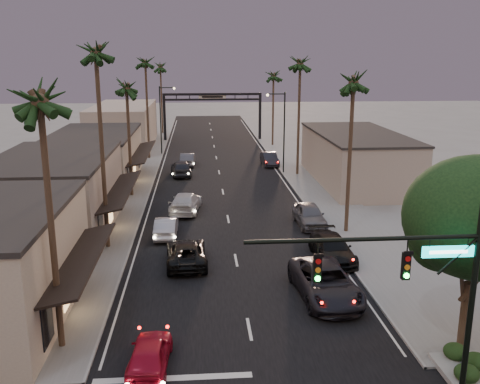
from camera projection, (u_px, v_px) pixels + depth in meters
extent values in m
plane|color=slate|center=(221.00, 185.00, 54.75)|extent=(200.00, 200.00, 0.00)
cube|color=black|center=(219.00, 174.00, 59.58)|extent=(14.00, 120.00, 0.02)
cube|color=slate|center=(140.00, 163.00, 65.61)|extent=(5.00, 92.00, 0.12)
cube|color=slate|center=(293.00, 161.00, 67.05)|extent=(5.00, 92.00, 0.12)
cube|color=gray|center=(54.00, 196.00, 39.56)|extent=(8.00, 14.00, 5.50)
cube|color=tan|center=(95.00, 159.00, 55.08)|extent=(8.00, 16.00, 5.00)
cube|color=gray|center=(124.00, 126.00, 77.17)|extent=(8.00, 20.00, 6.00)
cube|color=gray|center=(356.00, 159.00, 55.20)|extent=(8.00, 18.00, 5.00)
cylinder|color=black|center=(471.00, 306.00, 19.59)|extent=(0.22, 0.22, 7.80)
cylinder|color=black|center=(364.00, 239.00, 18.60)|extent=(8.40, 0.16, 0.16)
cube|color=black|center=(317.00, 269.00, 18.74)|extent=(0.28, 0.22, 1.00)
cube|color=black|center=(406.00, 266.00, 18.99)|extent=(0.28, 0.22, 1.00)
cube|color=#0DC1C4|center=(448.00, 252.00, 18.98)|extent=(1.90, 0.08, 0.42)
cylinder|color=#38281C|center=(466.00, 316.00, 23.68)|extent=(0.52, 0.52, 3.20)
ellipsoid|color=black|center=(477.00, 217.00, 22.54)|extent=(6.20, 6.20, 5.20)
sphere|color=black|center=(441.00, 240.00, 23.33)|extent=(2.80, 2.80, 2.80)
cube|color=gray|center=(466.00, 375.00, 22.08)|extent=(2.20, 2.60, 0.24)
cube|color=black|center=(165.00, 118.00, 82.31)|extent=(0.40, 0.40, 7.00)
cube|color=black|center=(260.00, 117.00, 83.43)|extent=(0.40, 0.40, 7.00)
cube|color=black|center=(212.00, 94.00, 81.98)|extent=(15.20, 0.35, 0.35)
cube|color=black|center=(212.00, 99.00, 82.18)|extent=(15.20, 0.30, 0.30)
cube|color=beige|center=(212.00, 97.00, 82.06)|extent=(4.20, 0.12, 1.00)
cylinder|color=black|center=(284.00, 133.00, 59.02)|extent=(0.16, 0.16, 9.00)
cylinder|color=black|center=(276.00, 94.00, 57.88)|extent=(2.00, 0.12, 0.12)
sphere|color=#FFD899|center=(268.00, 95.00, 57.84)|extent=(0.30, 0.30, 0.30)
cylinder|color=black|center=(161.00, 121.00, 70.48)|extent=(0.16, 0.16, 9.00)
cylinder|color=black|center=(167.00, 88.00, 69.50)|extent=(2.00, 0.12, 0.12)
sphere|color=#FFD899|center=(174.00, 88.00, 69.59)|extent=(0.30, 0.30, 0.30)
cylinder|color=#38281C|center=(52.00, 232.00, 22.79)|extent=(0.28, 0.28, 11.00)
sphere|color=black|center=(38.00, 87.00, 21.29)|extent=(3.20, 3.20, 3.20)
cylinder|color=#38281C|center=(102.00, 155.00, 35.11)|extent=(0.28, 0.28, 13.00)
sphere|color=black|center=(95.00, 43.00, 33.35)|extent=(3.20, 3.20, 3.20)
cylinder|color=#38281C|center=(129.00, 144.00, 49.00)|extent=(0.28, 0.28, 10.00)
sphere|color=black|center=(126.00, 81.00, 47.62)|extent=(3.20, 3.20, 3.20)
cylinder|color=#38281C|center=(147.00, 112.00, 67.11)|extent=(0.28, 0.28, 12.00)
sphere|color=black|center=(145.00, 58.00, 65.48)|extent=(3.20, 3.20, 3.20)
cylinder|color=#38281C|center=(350.00, 160.00, 38.59)|extent=(0.28, 0.28, 11.00)
sphere|color=black|center=(354.00, 74.00, 37.08)|extent=(3.20, 3.20, 3.20)
cylinder|color=#38281C|center=(299.00, 121.00, 57.79)|extent=(0.28, 0.28, 12.00)
sphere|color=black|center=(300.00, 58.00, 56.16)|extent=(3.20, 3.20, 3.20)
cylinder|color=#38281C|center=(273.00, 111.00, 77.36)|extent=(0.28, 0.28, 10.00)
sphere|color=black|center=(274.00, 72.00, 75.97)|extent=(3.20, 3.20, 3.20)
cylinder|color=#38281C|center=(162.00, 101.00, 89.47)|extent=(0.28, 0.28, 11.00)
sphere|color=black|center=(160.00, 63.00, 87.96)|extent=(3.20, 3.20, 3.20)
imported|color=maroon|center=(150.00, 354.00, 22.36)|extent=(1.88, 4.17, 1.39)
imported|color=black|center=(186.00, 253.00, 33.71)|extent=(2.70, 5.43, 1.48)
imported|color=#A4A3A9|center=(166.00, 227.00, 38.91)|extent=(1.62, 4.40, 1.44)
imported|color=#BBBBBB|center=(186.00, 202.00, 45.05)|extent=(2.97, 5.86, 1.63)
imported|color=black|center=(181.00, 168.00, 58.59)|extent=(2.53, 5.22, 1.72)
imported|color=#444348|center=(188.00, 159.00, 63.98)|extent=(1.78, 4.73, 1.54)
imported|color=black|center=(325.00, 282.00, 28.95)|extent=(3.37, 6.57, 1.77)
imported|color=black|center=(332.00, 248.00, 34.42)|extent=(2.45, 5.43, 1.54)
imported|color=#525257|center=(309.00, 215.00, 41.38)|extent=(2.17, 5.06, 1.70)
imported|color=black|center=(269.00, 159.00, 64.19)|extent=(1.90, 4.78, 1.55)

